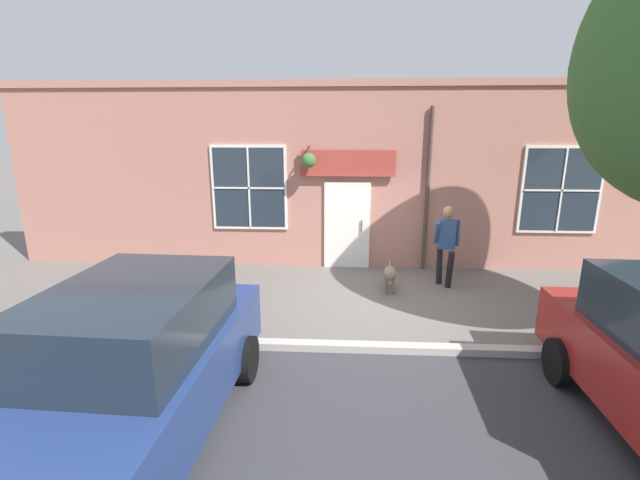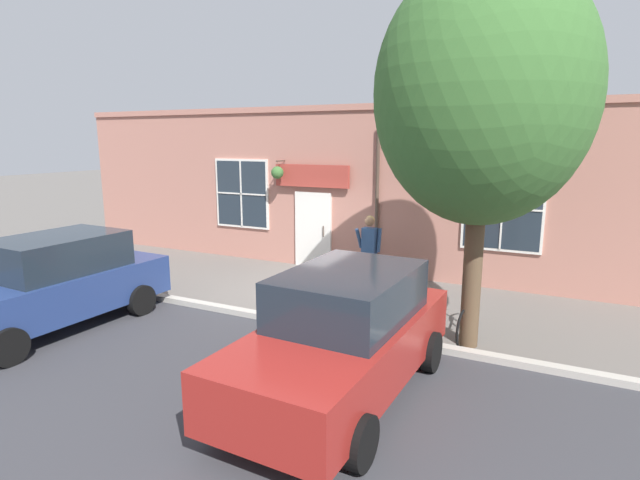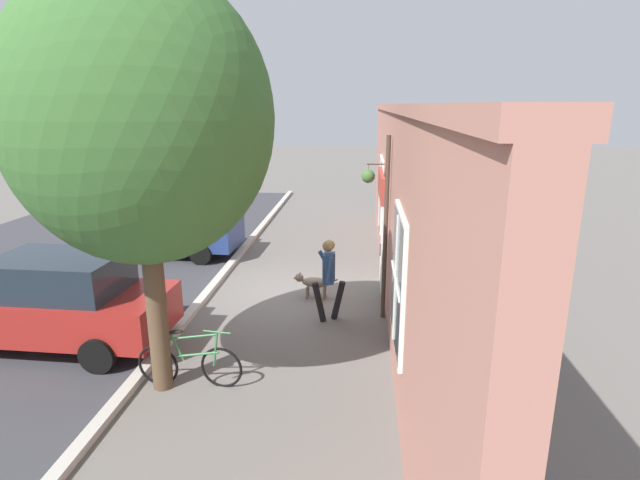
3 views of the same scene
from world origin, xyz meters
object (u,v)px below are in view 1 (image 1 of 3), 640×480
Objects in this scene: pedestrian_walking at (447,238)px; parked_car_nearest_curb at (131,369)px; dog_on_leash at (390,274)px; leaning_bicycle at (636,311)px.

parked_car_nearest_curb is at bearing -40.73° from pedestrian_walking.
dog_on_leash is at bearing -70.11° from pedestrian_walking.
pedestrian_walking is 0.40× the size of parked_car_nearest_curb.
dog_on_leash is 0.25× the size of parked_car_nearest_curb.
parked_car_nearest_curb is (4.65, -3.17, 0.49)m from dog_on_leash.
pedestrian_walking is 1.64× the size of dog_on_leash.
pedestrian_walking is 6.72m from parked_car_nearest_curb.
dog_on_leash is (0.44, -1.21, -0.67)m from pedestrian_walking.
parked_car_nearest_curb reaches higher than leaning_bicycle.
parked_car_nearest_curb is at bearing -34.27° from dog_on_leash.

